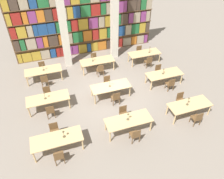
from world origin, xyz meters
The scene contains 40 objects.
ground_plane centered at (0.00, 0.00, 0.00)m, with size 40.00×40.00×0.00m, color gray.
bookshelf_bank centered at (-0.01, 5.55, 2.69)m, with size 10.34×0.35×5.50m.
pillar_left centered at (-1.72, 4.25, 3.00)m, with size 0.46×0.46×6.00m.
pillar_center centered at (1.72, 4.25, 3.00)m, with size 0.46×0.46×6.00m.
reading_table_0 centered at (-3.42, -2.80, 0.67)m, with size 2.25×0.90×0.75m.
chair_0 centered at (-3.46, -3.54, 0.47)m, with size 0.42×0.40×0.87m.
chair_1 centered at (-3.46, -2.07, 0.47)m, with size 0.42×0.40×0.87m.
desk_lamp_0 centered at (-3.08, -2.82, 1.01)m, with size 0.14×0.14×0.40m.
reading_table_1 centered at (-0.03, -2.79, 0.67)m, with size 2.25×0.90×0.75m.
chair_2 centered at (0.02, -3.52, 0.47)m, with size 0.42×0.40×0.87m.
chair_3 centered at (0.02, -2.05, 0.47)m, with size 0.42×0.40×0.87m.
desk_lamp_1 centered at (-0.05, -2.76, 1.03)m, with size 0.14×0.14×0.42m.
reading_table_2 centered at (3.37, -2.81, 0.67)m, with size 2.25×0.90×0.75m.
chair_4 centered at (3.36, -3.55, 0.47)m, with size 0.42×0.40×0.87m.
chair_5 centered at (3.36, -2.08, 0.47)m, with size 0.42×0.40×0.87m.
desk_lamp_2 centered at (3.23, -2.78, 1.08)m, with size 0.14×0.14×0.49m.
reading_table_3 centered at (-3.50, 0.07, 0.67)m, with size 2.25×0.90×0.75m.
chair_6 centered at (-3.50, -0.67, 0.47)m, with size 0.42×0.40×0.87m.
chair_7 centered at (-3.50, 0.80, 0.47)m, with size 0.42×0.40×0.87m.
desk_lamp_3 centered at (-3.62, 0.06, 1.05)m, with size 0.14×0.14×0.45m.
reading_table_4 centered at (0.00, -0.05, 0.67)m, with size 2.25×0.90×0.75m.
chair_8 centered at (0.04, -0.78, 0.47)m, with size 0.42×0.40×0.87m.
chair_9 centered at (0.04, 0.68, 0.47)m, with size 0.42×0.40×0.87m.
desk_lamp_4 centered at (-0.05, -0.05, 1.09)m, with size 0.14×0.14×0.50m.
reading_table_5 centered at (3.52, 0.07, 0.67)m, with size 2.25×0.90×0.75m.
chair_10 centered at (3.56, -0.67, 0.47)m, with size 0.42×0.40×0.87m.
chair_11 centered at (3.56, 0.80, 0.47)m, with size 0.42×0.40×0.87m.
desk_lamp_5 centered at (3.42, 0.07, 1.01)m, with size 0.14×0.14×0.40m.
reading_table_6 centered at (-3.49, 2.86, 0.67)m, with size 2.25×0.90×0.75m.
chair_12 centered at (-3.53, 2.13, 0.47)m, with size 0.42×0.40×0.87m.
chair_13 centered at (-3.53, 3.60, 0.47)m, with size 0.42×0.40×0.87m.
desk_lamp_6 centered at (-3.46, 2.84, 1.04)m, with size 0.14×0.14×0.44m.
reading_table_7 centered at (0.03, 2.87, 0.67)m, with size 2.25×0.90×0.75m.
chair_14 centered at (0.01, 2.13, 0.47)m, with size 0.42×0.40×0.87m.
chair_15 centered at (0.01, 3.60, 0.47)m, with size 0.42×0.40×0.87m.
desk_lamp_7 centered at (-0.26, 2.90, 1.03)m, with size 0.14×0.14×0.42m.
reading_table_8 centered at (3.46, 2.78, 0.67)m, with size 2.25×0.90×0.75m.
chair_16 centered at (3.44, 2.04, 0.47)m, with size 0.42×0.40×0.87m.
chair_17 centered at (3.44, 3.51, 0.47)m, with size 0.42×0.40×0.87m.
desk_lamp_8 centered at (3.82, 2.73, 1.07)m, with size 0.14×0.14×0.48m.
Camera 1 is at (-3.08, -9.30, 8.40)m, focal length 35.00 mm.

